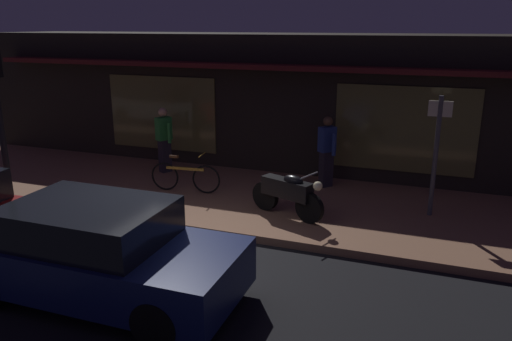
{
  "coord_description": "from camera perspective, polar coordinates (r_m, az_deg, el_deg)",
  "views": [
    {
      "loc": [
        3.91,
        -6.86,
        3.85
      ],
      "look_at": [
        0.5,
        2.4,
        0.95
      ],
      "focal_mm": 35.12,
      "sensor_mm": 36.0,
      "label": 1
    }
  ],
  "objects": [
    {
      "name": "person_photographer",
      "position": [
        13.03,
        -10.42,
        3.59
      ],
      "size": [
        0.58,
        0.44,
        1.67
      ],
      "color": "#28232D",
      "rests_on": "sidewalk_slab"
    },
    {
      "name": "bicycle_parked",
      "position": [
        11.49,
        -8.07,
        -0.7
      ],
      "size": [
        1.65,
        0.42,
        0.91
      ],
      "color": "black",
      "rests_on": "sidewalk_slab"
    },
    {
      "name": "motorcycle",
      "position": [
        9.9,
        3.69,
        -2.54
      ],
      "size": [
        1.64,
        0.8,
        0.97
      ],
      "color": "black",
      "rests_on": "sidewalk_slab"
    },
    {
      "name": "ground_plane",
      "position": [
        8.78,
        -8.62,
        -9.81
      ],
      "size": [
        60.0,
        60.0,
        0.0
      ],
      "primitive_type": "plane",
      "color": "black"
    },
    {
      "name": "sign_post",
      "position": [
        10.32,
        19.83,
        2.3
      ],
      "size": [
        0.44,
        0.09,
        2.4
      ],
      "color": "#47474C",
      "rests_on": "sidewalk_slab"
    },
    {
      "name": "storefront_building",
      "position": [
        13.96,
        3.79,
        7.91
      ],
      "size": [
        18.0,
        3.3,
        3.6
      ],
      "color": "black",
      "rests_on": "ground_plane"
    },
    {
      "name": "sidewalk_slab",
      "position": [
        11.26,
        -1.32,
        -3.22
      ],
      "size": [
        18.0,
        4.0,
        0.15
      ],
      "primitive_type": "cube",
      "color": "#8C6047",
      "rests_on": "ground_plane"
    },
    {
      "name": "parked_car_across",
      "position": [
        7.61,
        -17.54,
        -8.83
      ],
      "size": [
        4.11,
        1.8,
        1.42
      ],
      "color": "black",
      "rests_on": "ground_plane"
    },
    {
      "name": "person_bystander",
      "position": [
        11.74,
        8.06,
        2.31
      ],
      "size": [
        0.52,
        0.46,
        1.67
      ],
      "color": "#28232D",
      "rests_on": "sidewalk_slab"
    }
  ]
}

